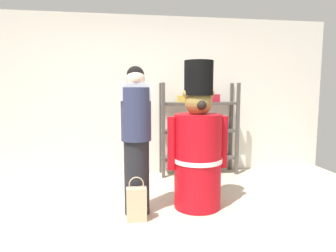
{
  "coord_description": "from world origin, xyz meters",
  "views": [
    {
      "loc": [
        -0.4,
        -2.83,
        1.42
      ],
      "look_at": [
        0.15,
        0.53,
        1.0
      ],
      "focal_mm": 32.08,
      "sensor_mm": 36.0,
      "label": 1
    }
  ],
  "objects": [
    {
      "name": "shopping_bag",
      "position": [
        -0.24,
        0.28,
        0.19
      ],
      "size": [
        0.21,
        0.1,
        0.49
      ],
      "color": "#C1AD89",
      "rests_on": "ground_plane"
    },
    {
      "name": "teddy_bear_guard",
      "position": [
        0.51,
        0.57,
        0.72
      ],
      "size": [
        0.73,
        0.58,
        1.75
      ],
      "color": "red",
      "rests_on": "ground_plane"
    },
    {
      "name": "merchandise_shelf",
      "position": [
        0.9,
        1.98,
        0.75
      ],
      "size": [
        1.29,
        0.35,
        1.52
      ],
      "color": "#4C4742",
      "rests_on": "ground_plane"
    },
    {
      "name": "back_wall",
      "position": [
        0.0,
        2.2,
        1.3
      ],
      "size": [
        6.4,
        0.12,
        2.6
      ],
      "primitive_type": "cube",
      "color": "silver",
      "rests_on": "ground_plane"
    },
    {
      "name": "person_shopper",
      "position": [
        -0.22,
        0.5,
        0.87
      ],
      "size": [
        0.35,
        0.34,
        1.67
      ],
      "color": "black",
      "rests_on": "ground_plane"
    },
    {
      "name": "ground_plane",
      "position": [
        0.0,
        0.0,
        0.0
      ],
      "size": [
        6.4,
        6.4,
        0.0
      ],
      "primitive_type": "plane",
      "color": "beige"
    }
  ]
}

